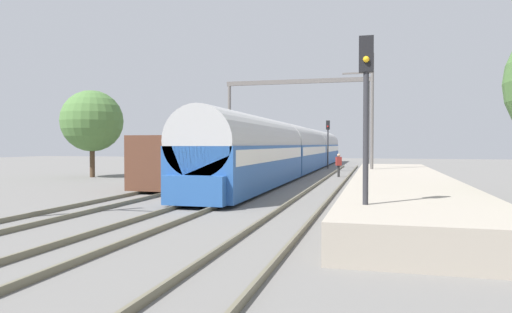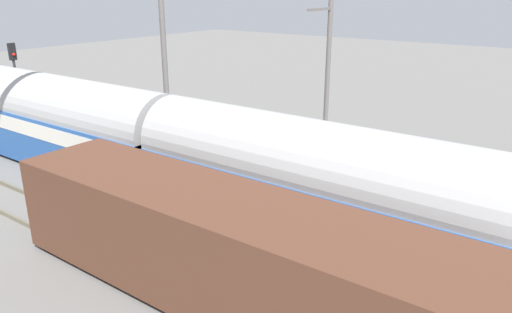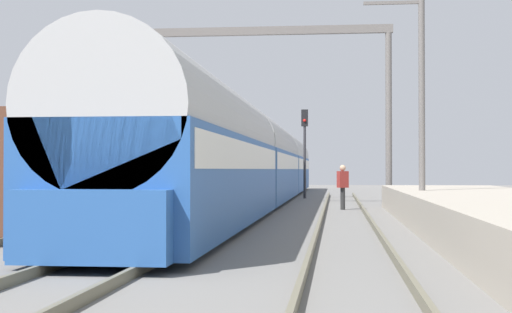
{
  "view_description": "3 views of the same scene",
  "coord_description": "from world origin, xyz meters",
  "views": [
    {
      "loc": [
        6.51,
        -21.01,
        2.43
      ],
      "look_at": [
        0.0,
        3.99,
        1.74
      ],
      "focal_mm": 32.34,
      "sensor_mm": 36.0,
      "label": 1
    },
    {
      "loc": [
        -12.06,
        -1.45,
        7.64
      ],
      "look_at": [
        1.28,
        8.18,
        1.91
      ],
      "focal_mm": 34.4,
      "sensor_mm": 36.0,
      "label": 2
    },
    {
      "loc": [
        3.62,
        -16.08,
        1.56
      ],
      "look_at": [
        0.0,
        18.09,
        2.14
      ],
      "focal_mm": 53.47,
      "sensor_mm": 36.0,
      "label": 3
    }
  ],
  "objects": [
    {
      "name": "catenary_gantry",
      "position": [
        0.0,
        17.33,
        5.6
      ],
      "size": [
        12.14,
        0.28,
        7.86
      ],
      "color": "#66605D",
      "rests_on": "ground"
    },
    {
      "name": "freight_car",
      "position": [
        -3.87,
        5.42,
        1.47
      ],
      "size": [
        2.8,
        13.0,
        2.7
      ],
      "color": "#563323",
      "rests_on": "ground"
    },
    {
      "name": "track_west",
      "position": [
        0.0,
        0.0,
        0.08
      ],
      "size": [
        1.52,
        60.0,
        0.16
      ],
      "color": "#67624D",
      "rests_on": "ground"
    },
    {
      "name": "catenary_pole_east_mid",
      "position": [
        6.22,
        8.09,
        4.15
      ],
      "size": [
        1.9,
        0.2,
        8.0
      ],
      "color": "#66605D",
      "rests_on": "ground"
    },
    {
      "name": "person_crossing",
      "position": [
        3.85,
        13.48,
        1.03
      ],
      "size": [
        0.47,
        0.41,
        1.73
      ],
      "rotation": [
        0.0,
        0.0,
        3.68
      ],
      "color": "#2B2B2B",
      "rests_on": "ground"
    },
    {
      "name": "track_east",
      "position": [
        3.87,
        0.0,
        0.08
      ],
      "size": [
        1.51,
        60.0,
        0.16
      ],
      "color": "#67624D",
      "rests_on": "ground"
    },
    {
      "name": "ground",
      "position": [
        0.0,
        0.0,
        0.0
      ],
      "size": [
        120.0,
        120.0,
        0.0
      ],
      "primitive_type": "plane",
      "color": "slate"
    },
    {
      "name": "railway_signal_far",
      "position": [
        1.92,
        24.82,
        3.07
      ],
      "size": [
        0.36,
        0.3,
        4.77
      ],
      "color": "#2D2D33",
      "rests_on": "ground"
    },
    {
      "name": "passenger_train",
      "position": [
        0.0,
        19.4,
        1.97
      ],
      "size": [
        2.93,
        49.2,
        3.82
      ],
      "color": "#28569E",
      "rests_on": "ground"
    }
  ]
}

